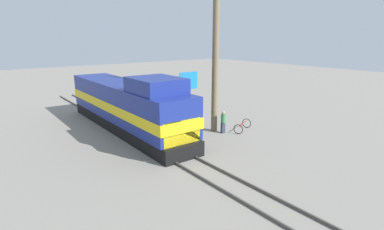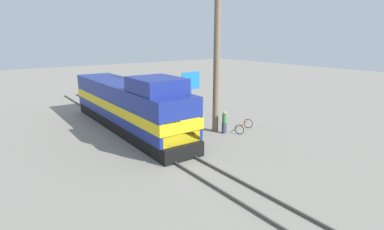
{
  "view_description": "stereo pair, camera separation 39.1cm",
  "coord_description": "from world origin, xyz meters",
  "px_view_note": "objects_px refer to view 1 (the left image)",
  "views": [
    {
      "loc": [
        -9.6,
        -18.67,
        7.1
      ],
      "look_at": [
        1.2,
        -4.39,
        2.43
      ],
      "focal_mm": 28.0,
      "sensor_mm": 36.0,
      "label": 1
    },
    {
      "loc": [
        -9.29,
        -18.9,
        7.1
      ],
      "look_at": [
        1.2,
        -4.39,
        2.43
      ],
      "focal_mm": 28.0,
      "sensor_mm": 36.0,
      "label": 2
    }
  ],
  "objects_px": {
    "vendor_umbrella": "(168,100)",
    "person_bystander": "(223,121)",
    "billboard_sign": "(189,83)",
    "bicycle": "(243,126)",
    "locomotive": "(128,106)",
    "utility_pole": "(215,54)"
  },
  "relations": [
    {
      "from": "utility_pole",
      "to": "billboard_sign",
      "type": "xyz_separation_m",
      "value": [
        1.29,
        5.07,
        -2.89
      ]
    },
    {
      "from": "locomotive",
      "to": "utility_pole",
      "type": "height_order",
      "value": "utility_pole"
    },
    {
      "from": "utility_pole",
      "to": "locomotive",
      "type": "bearing_deg",
      "value": 142.23
    },
    {
      "from": "person_bystander",
      "to": "vendor_umbrella",
      "type": "bearing_deg",
      "value": 108.1
    },
    {
      "from": "locomotive",
      "to": "billboard_sign",
      "type": "xyz_separation_m",
      "value": [
        6.55,
        1.0,
        1.03
      ]
    },
    {
      "from": "vendor_umbrella",
      "to": "bicycle",
      "type": "relative_size",
      "value": 1.02
    },
    {
      "from": "bicycle",
      "to": "utility_pole",
      "type": "bearing_deg",
      "value": -150.28
    },
    {
      "from": "locomotive",
      "to": "vendor_umbrella",
      "type": "distance_m",
      "value": 3.77
    },
    {
      "from": "billboard_sign",
      "to": "person_bystander",
      "type": "distance_m",
      "value": 6.34
    },
    {
      "from": "vendor_umbrella",
      "to": "bicycle",
      "type": "xyz_separation_m",
      "value": [
        3.27,
        -5.64,
        -1.51
      ]
    },
    {
      "from": "billboard_sign",
      "to": "person_bystander",
      "type": "xyz_separation_m",
      "value": [
        -1.11,
        -5.89,
        -2.06
      ]
    },
    {
      "from": "utility_pole",
      "to": "person_bystander",
      "type": "distance_m",
      "value": 5.02
    },
    {
      "from": "utility_pole",
      "to": "vendor_umbrella",
      "type": "bearing_deg",
      "value": 109.09
    },
    {
      "from": "vendor_umbrella",
      "to": "billboard_sign",
      "type": "height_order",
      "value": "billboard_sign"
    },
    {
      "from": "locomotive",
      "to": "billboard_sign",
      "type": "relative_size",
      "value": 3.98
    },
    {
      "from": "locomotive",
      "to": "bicycle",
      "type": "relative_size",
      "value": 7.77
    },
    {
      "from": "person_bystander",
      "to": "bicycle",
      "type": "distance_m",
      "value": 1.77
    },
    {
      "from": "bicycle",
      "to": "vendor_umbrella",
      "type": "bearing_deg",
      "value": -173.35
    },
    {
      "from": "locomotive",
      "to": "bicycle",
      "type": "distance_m",
      "value": 9.01
    },
    {
      "from": "vendor_umbrella",
      "to": "person_bystander",
      "type": "height_order",
      "value": "vendor_umbrella"
    },
    {
      "from": "locomotive",
      "to": "vendor_umbrella",
      "type": "xyz_separation_m",
      "value": [
        3.77,
        0.23,
        -0.07
      ]
    },
    {
      "from": "billboard_sign",
      "to": "person_bystander",
      "type": "height_order",
      "value": "billboard_sign"
    }
  ]
}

